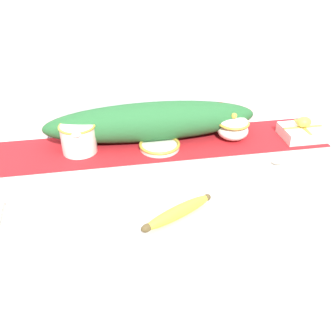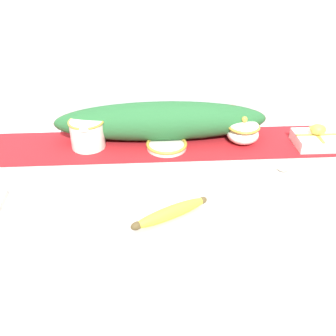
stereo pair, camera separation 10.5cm
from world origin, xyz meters
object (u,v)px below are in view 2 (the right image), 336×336
(banana, at_px, (171,213))
(gift_box, at_px, (316,139))
(small_dish, at_px, (167,145))
(sugar_bowl, at_px, (243,131))
(cream_pitcher, at_px, (87,133))
(spoon, at_px, (275,168))

(banana, bearing_deg, gift_box, 34.15)
(small_dish, distance_m, banana, 0.36)
(sugar_bowl, bearing_deg, cream_pitcher, 179.91)
(cream_pitcher, height_order, banana, cream_pitcher)
(cream_pitcher, xyz_separation_m, small_dish, (0.26, -0.03, -0.04))
(small_dish, bearing_deg, gift_box, -1.21)
(cream_pitcher, xyz_separation_m, gift_box, (0.76, -0.04, -0.03))
(small_dish, relative_size, spoon, 0.74)
(spoon, bearing_deg, banana, -134.45)
(spoon, bearing_deg, sugar_bowl, 123.85)
(gift_box, bearing_deg, banana, -145.85)
(cream_pitcher, xyz_separation_m, banana, (0.25, -0.38, -0.04))
(banana, distance_m, spoon, 0.39)
(banana, height_order, spoon, banana)
(gift_box, bearing_deg, cream_pitcher, 177.22)
(gift_box, bearing_deg, spoon, -142.04)
(banana, relative_size, spoon, 1.11)
(cream_pitcher, distance_m, gift_box, 0.76)
(small_dish, relative_size, banana, 0.66)
(cream_pitcher, relative_size, spoon, 0.73)
(cream_pitcher, distance_m, small_dish, 0.26)
(cream_pitcher, xyz_separation_m, sugar_bowl, (0.52, -0.00, -0.01))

